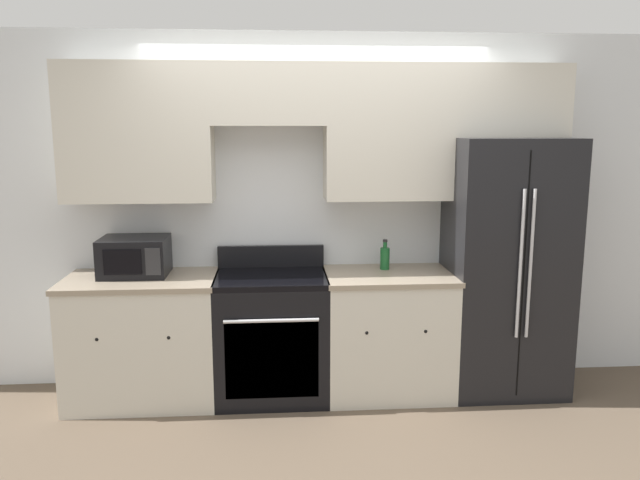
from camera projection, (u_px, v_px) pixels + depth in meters
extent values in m
plane|color=brown|center=(323.00, 411.00, 4.28)|extent=(12.00, 12.00, 0.00)
cube|color=silver|center=(317.00, 211.00, 4.69)|extent=(8.00, 0.06, 2.60)
cube|color=beige|center=(137.00, 133.00, 4.30)|extent=(1.03, 0.33, 0.95)
cube|color=beige|center=(268.00, 95.00, 4.32)|extent=(0.79, 0.33, 0.43)
cube|color=beige|center=(445.00, 133.00, 4.46)|extent=(1.72, 0.33, 0.95)
cube|color=beige|center=(143.00, 341.00, 4.42)|extent=(1.03, 0.62, 0.86)
cube|color=gray|center=(140.00, 280.00, 4.33)|extent=(1.05, 0.64, 0.03)
sphere|color=black|center=(97.00, 339.00, 4.08)|extent=(0.03, 0.03, 0.03)
sphere|color=black|center=(169.00, 338.00, 4.11)|extent=(0.03, 0.03, 0.03)
cube|color=beige|center=(388.00, 335.00, 4.54)|extent=(0.90, 0.62, 0.86)
cube|color=gray|center=(389.00, 276.00, 4.46)|extent=(0.92, 0.64, 0.03)
sphere|color=black|center=(367.00, 333.00, 4.21)|extent=(0.03, 0.03, 0.03)
sphere|color=black|center=(425.00, 331.00, 4.24)|extent=(0.03, 0.03, 0.03)
cube|color=black|center=(272.00, 338.00, 4.48)|extent=(0.79, 0.62, 0.85)
cube|color=black|center=(272.00, 360.00, 4.19)|extent=(0.63, 0.01, 0.55)
cube|color=black|center=(271.00, 278.00, 4.40)|extent=(0.79, 0.62, 0.04)
cube|color=black|center=(271.00, 256.00, 4.66)|extent=(0.79, 0.04, 0.16)
cylinder|color=silver|center=(271.00, 321.00, 4.12)|extent=(0.63, 0.02, 0.02)
cube|color=black|center=(504.00, 265.00, 4.56)|extent=(0.83, 0.71, 1.85)
cube|color=black|center=(523.00, 277.00, 4.22)|extent=(0.01, 0.01, 1.70)
cylinder|color=#B7B7BC|center=(520.00, 265.00, 4.17)|extent=(0.02, 0.02, 1.02)
cylinder|color=#B7B7BC|center=(531.00, 264.00, 4.18)|extent=(0.02, 0.02, 1.02)
cube|color=black|center=(135.00, 256.00, 4.39)|extent=(0.46, 0.37, 0.27)
cube|color=black|center=(122.00, 262.00, 4.20)|extent=(0.25, 0.01, 0.17)
cube|color=#262628|center=(153.00, 262.00, 4.22)|extent=(0.10, 0.01, 0.19)
cylinder|color=#195928|center=(385.00, 259.00, 4.58)|extent=(0.07, 0.07, 0.16)
cylinder|color=#195928|center=(385.00, 245.00, 4.56)|extent=(0.03, 0.03, 0.04)
cylinder|color=black|center=(385.00, 241.00, 4.55)|extent=(0.03, 0.03, 0.02)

